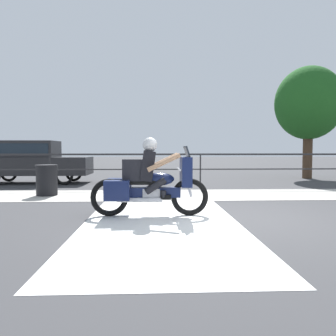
{
  "coord_description": "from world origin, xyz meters",
  "views": [
    {
      "loc": [
        -1.59,
        -6.13,
        1.31
      ],
      "look_at": [
        -1.27,
        1.29,
        0.91
      ],
      "focal_mm": 35.0,
      "sensor_mm": 36.0,
      "label": 1
    }
  ],
  "objects_px": {
    "motorcycle": "(149,181)",
    "parked_car": "(32,159)",
    "trash_bin": "(47,180)",
    "tree_behind_sign": "(309,104)"
  },
  "relations": [
    {
      "from": "motorcycle",
      "to": "trash_bin",
      "type": "height_order",
      "value": "motorcycle"
    },
    {
      "from": "motorcycle",
      "to": "parked_car",
      "type": "bearing_deg",
      "value": 125.48
    },
    {
      "from": "tree_behind_sign",
      "to": "motorcycle",
      "type": "bearing_deg",
      "value": -130.62
    },
    {
      "from": "motorcycle",
      "to": "tree_behind_sign",
      "type": "xyz_separation_m",
      "value": [
        7.25,
        8.45,
        2.77
      ]
    },
    {
      "from": "parked_car",
      "to": "trash_bin",
      "type": "relative_size",
      "value": 4.86
    },
    {
      "from": "motorcycle",
      "to": "trash_bin",
      "type": "bearing_deg",
      "value": 134.58
    },
    {
      "from": "motorcycle",
      "to": "parked_car",
      "type": "height_order",
      "value": "parked_car"
    },
    {
      "from": "parked_car",
      "to": "motorcycle",
      "type": "bearing_deg",
      "value": -55.65
    },
    {
      "from": "motorcycle",
      "to": "tree_behind_sign",
      "type": "height_order",
      "value": "tree_behind_sign"
    },
    {
      "from": "trash_bin",
      "to": "tree_behind_sign",
      "type": "bearing_deg",
      "value": 27.76
    }
  ]
}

